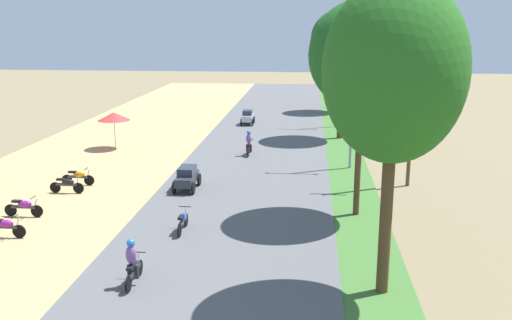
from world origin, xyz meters
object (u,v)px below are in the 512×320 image
at_px(parked_motorbike_fourth, 67,184).
at_px(median_tree_fourth, 337,51).
at_px(car_sedan_charcoal, 187,177).
at_px(motorbike_ahead_second, 183,220).
at_px(motorbike_foreground_rider, 133,263).
at_px(motorbike_ahead_third, 249,143).
at_px(parked_motorbike_fifth, 78,176).
at_px(median_tree_second, 363,55).
at_px(streetlamp_mid, 341,75).
at_px(parked_motorbike_third, 24,206).
at_px(car_hatchback_silver, 248,117).
at_px(streetlamp_near, 353,95).
at_px(parked_motorbike_second, 5,226).
at_px(median_tree_nearest, 394,72).
at_px(vendor_umbrella, 114,116).
at_px(utility_pole_near, 413,92).
at_px(median_tree_third, 343,39).

distance_m(parked_motorbike_fourth, median_tree_fourth, 32.59).
xyz_separation_m(car_sedan_charcoal, motorbike_ahead_second, (1.13, -6.03, -0.17)).
relative_size(motorbike_foreground_rider, motorbike_ahead_third, 1.00).
height_order(car_sedan_charcoal, motorbike_ahead_third, motorbike_ahead_third).
distance_m(parked_motorbike_fourth, car_sedan_charcoal, 6.12).
bearing_deg(parked_motorbike_fifth, median_tree_second, -13.00).
distance_m(streetlamp_mid, car_sedan_charcoal, 21.39).
relative_size(parked_motorbike_third, car_hatchback_silver, 0.90).
bearing_deg(median_tree_second, streetlamp_near, 88.18).
relative_size(streetlamp_mid, motorbike_ahead_third, 4.16).
xyz_separation_m(parked_motorbike_second, parked_motorbike_fourth, (-0.05, 6.16, 0.00)).
distance_m(parked_motorbike_second, car_hatchback_silver, 27.64).
bearing_deg(median_tree_second, motorbike_ahead_third, 118.83).
bearing_deg(parked_motorbike_fifth, car_hatchback_silver, 69.69).
bearing_deg(car_sedan_charcoal, parked_motorbike_third, -142.73).
distance_m(parked_motorbike_fifth, motorbike_ahead_third, 11.46).
relative_size(median_tree_nearest, median_tree_second, 1.04).
relative_size(vendor_umbrella, motorbike_ahead_second, 1.40).
bearing_deg(median_tree_nearest, motorbike_ahead_second, 148.63).
distance_m(parked_motorbike_fifth, median_tree_fourth, 31.31).
xyz_separation_m(streetlamp_near, motorbike_foreground_rider, (-8.22, -16.44, -3.61)).
relative_size(median_tree_fourth, motorbike_foreground_rider, 4.66).
height_order(median_tree_fourth, streetlamp_mid, median_tree_fourth).
distance_m(median_tree_nearest, car_sedan_charcoal, 15.29).
relative_size(parked_motorbike_third, median_tree_fourth, 0.21).
bearing_deg(vendor_umbrella, utility_pole_near, -21.08).
height_order(median_tree_fourth, motorbike_ahead_second, median_tree_fourth).
distance_m(parked_motorbike_fifth, vendor_umbrella, 9.21).
xyz_separation_m(vendor_umbrella, motorbike_ahead_second, (8.21, -15.26, -1.73)).
xyz_separation_m(car_sedan_charcoal, car_hatchback_silver, (1.06, 19.35, 0.01)).
relative_size(parked_motorbike_second, car_sedan_charcoal, 0.80).
bearing_deg(parked_motorbike_second, car_hatchback_silver, 75.33).
height_order(parked_motorbike_second, vendor_umbrella, vendor_umbrella).
bearing_deg(motorbike_ahead_third, motorbike_foreground_rider, -95.43).
relative_size(parked_motorbike_fifth, median_tree_fourth, 0.21).
bearing_deg(parked_motorbike_fourth, streetlamp_mid, 54.02).
relative_size(median_tree_third, motorbike_foreground_rider, 5.29).
bearing_deg(motorbike_ahead_second, vendor_umbrella, 118.26).
bearing_deg(parked_motorbike_second, median_tree_third, 56.20).
bearing_deg(car_hatchback_silver, streetlamp_near, -60.99).
distance_m(parked_motorbike_fifth, median_tree_second, 16.35).
bearing_deg(median_tree_third, parked_motorbike_second, -123.80).
xyz_separation_m(utility_pole_near, car_sedan_charcoal, (-11.67, -2.01, -4.35)).
distance_m(parked_motorbike_fourth, parked_motorbike_fifth, 1.48).
bearing_deg(motorbike_ahead_second, car_sedan_charcoal, 100.66).
bearing_deg(streetlamp_mid, car_sedan_charcoal, -114.67).
distance_m(parked_motorbike_second, motorbike_foreground_rider, 7.49).
relative_size(utility_pole_near, car_sedan_charcoal, 4.33).
xyz_separation_m(vendor_umbrella, utility_pole_near, (18.74, -7.22, 2.78)).
bearing_deg(parked_motorbike_fourth, vendor_umbrella, 95.88).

